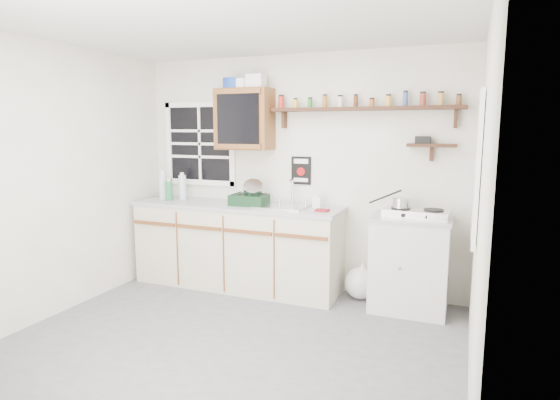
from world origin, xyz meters
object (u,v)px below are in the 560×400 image
Objects in this scene: spice_shelf at (364,108)px; main_cabinet at (237,245)px; upper_cabinet at (244,119)px; hotplate at (417,213)px; dish_rack at (250,197)px; right_cabinet at (410,263)px.

main_cabinet is at bearing -170.81° from spice_shelf.
hotplate is (1.85, -0.14, -0.88)m from upper_cabinet.
upper_cabinet is 1.06× the size of hotplate.
spice_shelf is 4.92× the size of dish_rack.
upper_cabinet is 0.84m from dish_rack.
spice_shelf is (1.28, 0.07, 0.11)m from upper_cabinet.
upper_cabinet is at bearing 176.24° from right_cabinet.
upper_cabinet is 0.34× the size of spice_shelf.
dish_rack is at bearing -47.99° from upper_cabinet.
main_cabinet is at bearing -103.68° from upper_cabinet.
main_cabinet is 1.21× the size of spice_shelf.
upper_cabinet reaches higher than spice_shelf.
right_cabinet is 0.50m from hotplate.
upper_cabinet is 1.67× the size of dish_rack.
right_cabinet is 2.34× the size of dish_rack.
hotplate is (0.05, -0.02, 0.49)m from right_cabinet.
upper_cabinet is 1.29m from spice_shelf.
spice_shelf is (-0.52, 0.19, 1.47)m from right_cabinet.
hotplate reaches higher than main_cabinet.
spice_shelf is (1.32, 0.21, 1.47)m from main_cabinet.
hotplate is (1.71, 0.01, -0.06)m from dish_rack.
hotplate is (0.56, -0.21, -0.98)m from spice_shelf.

